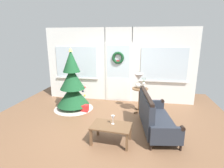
{
  "coord_description": "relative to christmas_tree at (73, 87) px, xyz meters",
  "views": [
    {
      "loc": [
        0.87,
        -4.04,
        2.21
      ],
      "look_at": [
        0.05,
        0.55,
        1.0
      ],
      "focal_mm": 28.66,
      "sensor_mm": 36.0,
      "label": 1
    }
  ],
  "objects": [
    {
      "name": "table_lamp",
      "position": [
        2.03,
        0.18,
        0.31
      ],
      "size": [
        0.28,
        0.28,
        0.44
      ],
      "color": "silver",
      "rests_on": "side_table"
    },
    {
      "name": "settee_sofa",
      "position": [
        2.45,
        -1.04,
        -0.33
      ],
      "size": [
        0.94,
        1.73,
        0.96
      ],
      "color": "black",
      "rests_on": "ground"
    },
    {
      "name": "back_wall_with_door",
      "position": [
        1.3,
        1.03,
        0.58
      ],
      "size": [
        5.2,
        0.19,
        2.55
      ],
      "color": "white",
      "rests_on": "ground"
    },
    {
      "name": "wine_glass",
      "position": [
        1.56,
        -1.62,
        -0.16
      ],
      "size": [
        0.08,
        0.08,
        0.2
      ],
      "color": "silver",
      "rests_on": "coffee_table"
    },
    {
      "name": "flower_vase",
      "position": [
        2.19,
        0.08,
        0.15
      ],
      "size": [
        0.11,
        0.1,
        0.35
      ],
      "color": "beige",
      "rests_on": "side_table"
    },
    {
      "name": "side_table",
      "position": [
        2.09,
        0.14,
        -0.19
      ],
      "size": [
        0.5,
        0.48,
        0.73
      ],
      "color": "brown",
      "rests_on": "ground"
    },
    {
      "name": "ground_plane",
      "position": [
        1.3,
        -1.05,
        -0.7
      ],
      "size": [
        6.76,
        6.76,
        0.0
      ],
      "primitive_type": "plane",
      "color": "brown"
    },
    {
      "name": "christmas_tree",
      "position": [
        0.0,
        0.0,
        0.0
      ],
      "size": [
        1.24,
        1.24,
        1.93
      ],
      "color": "#4C331E",
      "rests_on": "ground"
    },
    {
      "name": "coffee_table",
      "position": [
        1.54,
        -1.69,
        -0.36
      ],
      "size": [
        0.88,
        0.58,
        0.41
      ],
      "color": "brown",
      "rests_on": "ground"
    },
    {
      "name": "gift_box",
      "position": [
        0.44,
        -0.18,
        -0.6
      ],
      "size": [
        0.21,
        0.19,
        0.21
      ],
      "primitive_type": "cube",
      "color": "red",
      "rests_on": "ground"
    }
  ]
}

